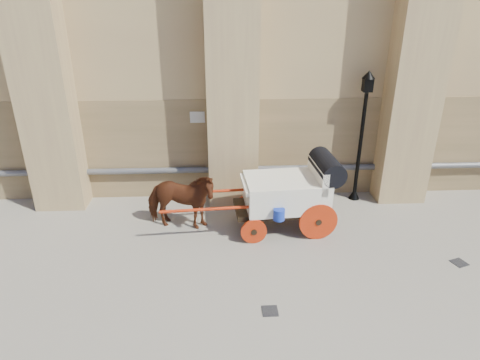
{
  "coord_description": "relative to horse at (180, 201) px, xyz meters",
  "views": [
    {
      "loc": [
        -1.32,
        -7.92,
        5.91
      ],
      "look_at": [
        -0.87,
        2.01,
        1.39
      ],
      "focal_mm": 32.0,
      "sensor_mm": 36.0,
      "label": 1
    }
  ],
  "objects": [
    {
      "name": "ground",
      "position": [
        2.43,
        -2.06,
        -0.81
      ],
      "size": [
        90.0,
        90.0,
        0.0
      ],
      "primitive_type": "plane",
      "color": "slate",
      "rests_on": "ground"
    },
    {
      "name": "horse",
      "position": [
        0.0,
        0.0,
        0.0
      ],
      "size": [
        2.04,
        1.2,
        1.62
      ],
      "primitive_type": "imported",
      "rotation": [
        0.0,
        0.0,
        1.39
      ],
      "color": "#602B17",
      "rests_on": "ground"
    },
    {
      "name": "carriage",
      "position": [
        2.9,
        -0.07,
        0.27
      ],
      "size": [
        4.66,
        1.74,
        2.01
      ],
      "rotation": [
        0.0,
        0.0,
        0.08
      ],
      "color": "black",
      "rests_on": "ground"
    },
    {
      "name": "street_lamp",
      "position": [
        5.11,
        1.51,
        1.25
      ],
      "size": [
        0.36,
        0.36,
        3.85
      ],
      "color": "black",
      "rests_on": "ground"
    },
    {
      "name": "drain_grate_near",
      "position": [
        2.01,
        -3.33,
        -0.8
      ],
      "size": [
        0.33,
        0.33,
        0.01
      ],
      "primitive_type": "cube",
      "rotation": [
        0.0,
        0.0,
        0.02
      ],
      "color": "black",
      "rests_on": "ground"
    },
    {
      "name": "drain_grate_far",
      "position": [
        6.62,
        -1.91,
        -0.8
      ],
      "size": [
        0.41,
        0.41,
        0.01
      ],
      "primitive_type": "cube",
      "rotation": [
        0.0,
        0.0,
        0.34
      ],
      "color": "black",
      "rests_on": "ground"
    }
  ]
}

